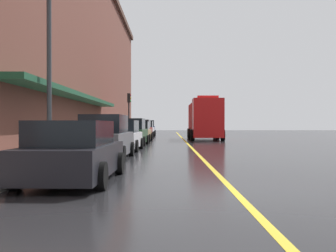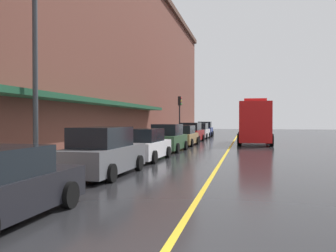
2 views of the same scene
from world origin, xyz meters
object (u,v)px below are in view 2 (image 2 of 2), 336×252
parked_car_2 (145,145)px  parked_car_6 (200,131)px  parked_car_4 (183,136)px  parking_meter_1 (70,147)px  parked_car_7 (205,130)px  parked_car_5 (191,133)px  traffic_light_near (180,109)px  fire_truck (254,123)px  street_lamp_left (35,54)px  parking_meter_2 (160,133)px  parking_meter_0 (149,135)px  parked_car_3 (168,139)px  parked_car_1 (104,153)px

parked_car_2 → parked_car_6: 23.02m
parked_car_4 → parking_meter_1: bearing=175.9°
parked_car_7 → parked_car_5: bearing=178.4°
parked_car_4 → traffic_light_near: traffic_light_near is taller
fire_truck → street_lamp_left: bearing=-20.1°
parked_car_4 → parked_car_6: (-0.13, 11.74, 0.04)m
parking_meter_2 → parking_meter_0: bearing=-90.0°
parked_car_6 → fire_truck: bearing=-143.8°
parked_car_3 → parked_car_6: (-0.09, 17.42, -0.03)m
parking_meter_1 → parked_car_6: bearing=87.3°
parked_car_3 → parked_car_2: bearing=-177.8°
parked_car_3 → parked_car_6: size_ratio=0.91×
parked_car_3 → parking_meter_2: bearing=23.0°
parked_car_2 → parked_car_4: 11.28m
parked_car_5 → parking_meter_2: 7.43m
parking_meter_2 → parked_car_7: bearing=85.9°
parked_car_3 → fire_truck: (5.84, 9.13, 0.98)m
parked_car_4 → parked_car_6: size_ratio=1.03×
parked_car_1 → parking_meter_1: (-1.30, -0.17, 0.20)m
fire_truck → parked_car_6: bearing=-144.5°
parked_car_5 → parked_car_3: bearing=-177.7°
traffic_light_near → parked_car_5: bearing=-28.8°
fire_truck → parked_car_1: bearing=-16.7°
parked_car_3 → fire_truck: bearing=-30.4°
parked_car_4 → parking_meter_2: (-1.47, -1.90, 0.28)m
street_lamp_left → traffic_light_near: bearing=88.4°
parking_meter_1 → parked_car_3: bearing=82.6°
parking_meter_1 → parked_car_2: bearing=75.4°
traffic_light_near → parking_meter_1: bearing=-90.2°
traffic_light_near → parked_car_1: bearing=-86.9°
parked_car_5 → traffic_light_near: traffic_light_near is taller
parked_car_4 → fire_truck: bearing=-58.3°
parking_meter_1 → street_lamp_left: (-0.60, -1.35, 3.34)m
parked_car_1 → parked_car_6: parked_car_1 is taller
parked_car_7 → parking_meter_1: parked_car_7 is taller
parked_car_1 → parked_car_2: (0.13, 5.32, -0.08)m
parking_meter_0 → parking_meter_2: (0.00, 3.42, 0.00)m
parking_meter_1 → street_lamp_left: bearing=-114.0°
parked_car_6 → parking_meter_0: parked_car_6 is taller
traffic_light_near → street_lamp_left: bearing=-91.6°
parked_car_5 → parking_meter_1: size_ratio=3.55×
parked_car_4 → parked_car_7: parked_car_7 is taller
parked_car_6 → parking_meter_2: (-1.34, -13.64, 0.24)m
parked_car_1 → parked_car_6: size_ratio=1.04×
parked_car_3 → parking_meter_0: size_ratio=3.15×
parked_car_6 → parking_meter_0: size_ratio=3.48×
parking_meter_2 → parked_car_4: bearing=52.3°
parked_car_7 → traffic_light_near: traffic_light_near is taller
fire_truck → street_lamp_left: size_ratio=1.17×
parked_car_2 → parked_car_7: size_ratio=1.03×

